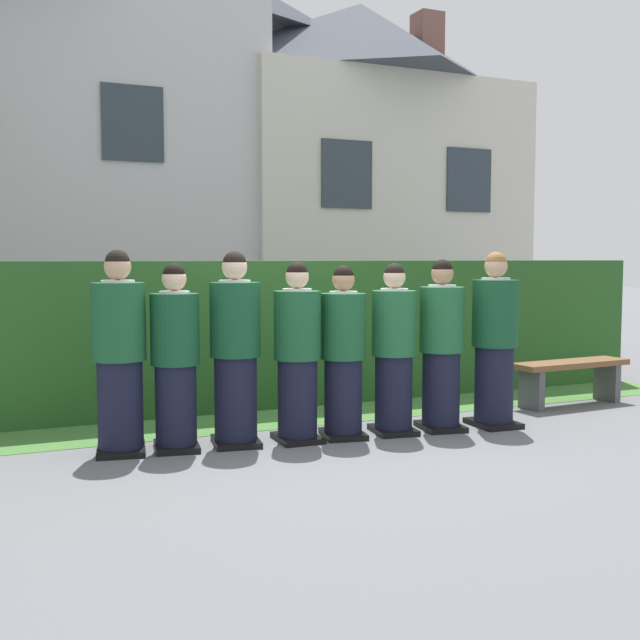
{
  "coord_description": "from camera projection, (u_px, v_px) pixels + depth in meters",
  "views": [
    {
      "loc": [
        -2.75,
        -6.19,
        1.59
      ],
      "look_at": [
        0.0,
        0.0,
        1.05
      ],
      "focal_mm": 43.77,
      "sensor_mm": 36.0,
      "label": 1
    }
  ],
  "objects": [
    {
      "name": "student_front_row_7",
      "position": [
        495.0,
        344.0,
        7.33
      ],
      "size": [
        0.43,
        0.49,
        1.65
      ],
      "color": "black",
      "rests_on": "ground"
    },
    {
      "name": "lawn_strip",
      "position": [
        282.0,
        418.0,
        7.73
      ],
      "size": [
        9.75,
        0.9,
        0.01
      ],
      "primitive_type": "cube",
      "color": "#477A38",
      "rests_on": "ground"
    },
    {
      "name": "student_front_row_6",
      "position": [
        441.0,
        349.0,
        7.2
      ],
      "size": [
        0.43,
        0.5,
        1.58
      ],
      "color": "black",
      "rests_on": "ground"
    },
    {
      "name": "hedge",
      "position": [
        255.0,
        333.0,
        8.39
      ],
      "size": [
        9.75,
        0.7,
        1.56
      ],
      "color": "#285623",
      "rests_on": "ground"
    },
    {
      "name": "wooden_bench",
      "position": [
        571.0,
        373.0,
        8.41
      ],
      "size": [
        1.42,
        0.44,
        0.48
      ],
      "color": "brown",
      "rests_on": "ground"
    },
    {
      "name": "student_front_row_4",
      "position": [
        343.0,
        356.0,
        6.88
      ],
      "size": [
        0.42,
        0.52,
        1.52
      ],
      "color": "black",
      "rests_on": "ground"
    },
    {
      "name": "student_front_row_1",
      "position": [
        175.0,
        362.0,
        6.43
      ],
      "size": [
        0.42,
        0.49,
        1.55
      ],
      "color": "black",
      "rests_on": "ground"
    },
    {
      "name": "student_front_row_3",
      "position": [
        297.0,
        356.0,
        6.74
      ],
      "size": [
        0.4,
        0.5,
        1.56
      ],
      "color": "black",
      "rests_on": "ground"
    },
    {
      "name": "school_building_main",
      "position": [
        360.0,
        171.0,
        14.8
      ],
      "size": [
        5.59,
        3.91,
        6.33
      ],
      "color": "beige",
      "rests_on": "ground"
    },
    {
      "name": "student_front_row_2",
      "position": [
        235.0,
        353.0,
        6.6
      ],
      "size": [
        0.45,
        0.55,
        1.65
      ],
      "color": "black",
      "rests_on": "ground"
    },
    {
      "name": "ground_plane",
      "position": [
        320.0,
        438.0,
        6.88
      ],
      "size": [
        60.0,
        60.0,
        0.0
      ],
      "primitive_type": "plane",
      "color": "slate"
    },
    {
      "name": "student_front_row_0",
      "position": [
        119.0,
        357.0,
        6.31
      ],
      "size": [
        0.46,
        0.56,
        1.66
      ],
      "color": "black",
      "rests_on": "ground"
    },
    {
      "name": "student_front_row_5",
      "position": [
        394.0,
        353.0,
        7.05
      ],
      "size": [
        0.42,
        0.52,
        1.55
      ],
      "color": "black",
      "rests_on": "ground"
    }
  ]
}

